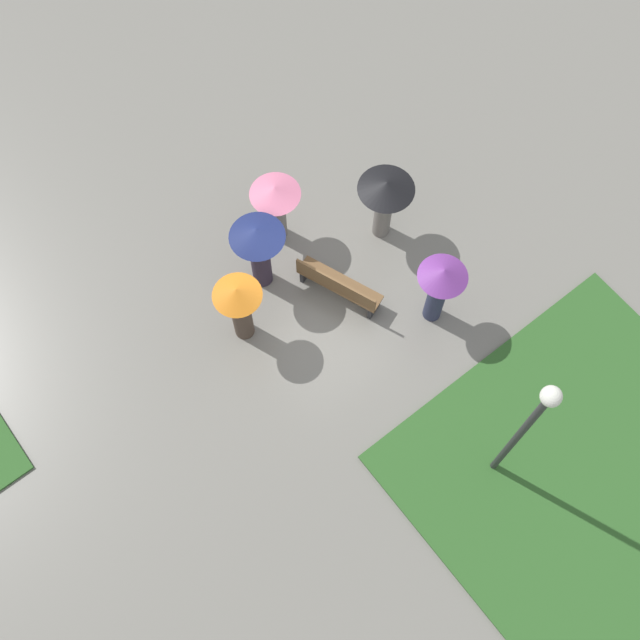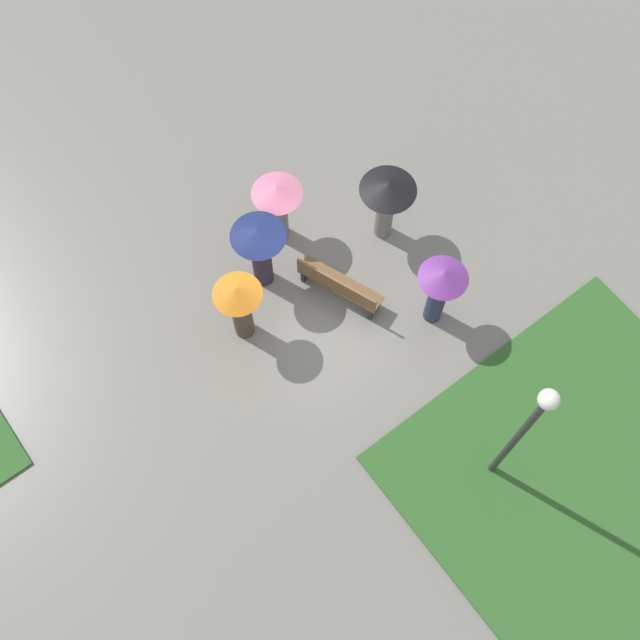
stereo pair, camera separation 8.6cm
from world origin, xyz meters
name	(u,v)px [view 1 (the left image)]	position (x,y,z in m)	size (l,w,h in m)	color
ground_plane	(324,299)	(0.00, 0.00, 0.00)	(90.00, 90.00, 0.00)	slate
lawn_patch_near	(619,510)	(-6.65, -1.61, 0.03)	(7.36, 6.27, 0.06)	#2D5B26
park_bench	(338,286)	(-0.12, -0.25, 0.47)	(1.81, 1.04, 0.90)	brown
lamp_post	(528,424)	(-4.65, -0.35, 2.76)	(0.32, 0.32, 4.28)	#2D2D30
crowd_person_navy	(258,246)	(1.14, 0.71, 1.38)	(1.07, 1.07, 2.00)	#2D2333
crowd_person_purple	(440,285)	(-1.59, -1.50, 1.30)	(0.94, 0.94, 1.91)	#282D47
crowd_person_black	(385,196)	(0.53, -1.92, 1.33)	(1.13, 1.13, 1.83)	slate
crowd_person_orange	(239,305)	(0.42, 1.69, 1.22)	(0.93, 0.93, 1.89)	#47382D
crowd_person_pink	(276,202)	(1.80, -0.18, 1.23)	(1.01, 1.01, 1.75)	slate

